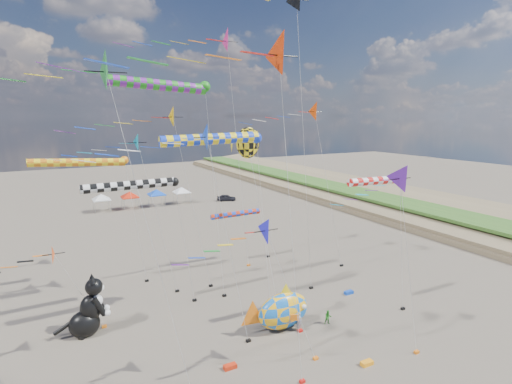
{
  "coord_description": "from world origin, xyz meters",
  "views": [
    {
      "loc": [
        -14.87,
        -15.3,
        17.11
      ],
      "look_at": [
        -0.14,
        12.0,
        11.19
      ],
      "focal_mm": 28.0,
      "sensor_mm": 36.0,
      "label": 1
    }
  ],
  "objects": [
    {
      "name": "windsock_2",
      "position": [
        -11.5,
        24.83,
        12.84
      ],
      "size": [
        9.97,
        0.79,
        13.28
      ],
      "color": "orange",
      "rests_on": "ground"
    },
    {
      "name": "delta_kite_6",
      "position": [
        -2.95,
        5.33,
        9.86
      ],
      "size": [
        9.05,
        1.9,
        11.14
      ],
      "color": "#1815E0",
      "rests_on": "ground"
    },
    {
      "name": "delta_kite_2",
      "position": [
        9.83,
        18.51,
        17.33
      ],
      "size": [
        12.18,
        2.26,
        18.78
      ],
      "color": "#EB4607",
      "rests_on": "ground"
    },
    {
      "name": "delta_kite_4",
      "position": [
        1.46,
        23.72,
        24.42
      ],
      "size": [
        13.46,
        2.75,
        26.07
      ],
      "color": "#E6227C",
      "rests_on": "ground"
    },
    {
      "name": "delta_kite_0",
      "position": [
        -4.67,
        3.69,
        19.96
      ],
      "size": [
        12.82,
        2.57,
        21.54
      ],
      "color": "red",
      "rests_on": "ground"
    },
    {
      "name": "delta_kite_9",
      "position": [
        -12.96,
        5.67,
        18.96
      ],
      "size": [
        12.74,
        2.22,
        20.4
      ],
      "color": "#1B7C28",
      "rests_on": "ground"
    },
    {
      "name": "child_green",
      "position": [
        5.01,
        8.86,
        0.61
      ],
      "size": [
        0.72,
        0.65,
        1.21
      ],
      "primitive_type": "imported",
      "rotation": [
        0.0,
        0.0,
        -0.39
      ],
      "color": "#258021",
      "rests_on": "ground"
    },
    {
      "name": "cat_inflatable",
      "position": [
        -12.77,
        16.73,
        2.44
      ],
      "size": [
        3.73,
        2.06,
        4.87
      ],
      "primitive_type": null,
      "rotation": [
        0.0,
        0.0,
        -0.07
      ],
      "color": "black",
      "rests_on": "ground"
    },
    {
      "name": "windsock_5",
      "position": [
        8.7,
        7.66,
        11.96
      ],
      "size": [
        7.04,
        0.67,
        12.4
      ],
      "color": "red",
      "rests_on": "ground"
    },
    {
      "name": "kite_bag_0",
      "position": [
        -4.71,
        7.28,
        0.15
      ],
      "size": [
        0.9,
        0.44,
        0.3
      ],
      "primitive_type": "cube",
      "color": "red",
      "rests_on": "ground"
    },
    {
      "name": "tent_row",
      "position": [
        1.5,
        60.0,
        3.15
      ],
      "size": [
        19.2,
        4.2,
        3.8
      ],
      "color": "white",
      "rests_on": "ground"
    },
    {
      "name": "parked_car",
      "position": [
        17.77,
        58.0,
        0.65
      ],
      "size": [
        4.13,
        3.0,
        1.31
      ],
      "primitive_type": "imported",
      "rotation": [
        0.0,
        0.0,
        1.14
      ],
      "color": "#26262D",
      "rests_on": "ground"
    },
    {
      "name": "delta_kite_8",
      "position": [
        3.88,
        15.19,
        26.66
      ],
      "size": [
        14.88,
        2.8,
        28.34
      ],
      "color": "black",
      "rests_on": "ground"
    },
    {
      "name": "person_adult",
      "position": [
        2.31,
        9.16,
        0.8
      ],
      "size": [
        0.7,
        0.65,
        1.6
      ],
      "primitive_type": "imported",
      "rotation": [
        0.0,
        0.0,
        0.6
      ],
      "color": "gray",
      "rests_on": "ground"
    },
    {
      "name": "delta_kite_7",
      "position": [
        -8.1,
        20.88,
        14.5
      ],
      "size": [
        9.39,
        1.75,
        15.78
      ],
      "color": "#0E99B5",
      "rests_on": "ground"
    },
    {
      "name": "child_blue",
      "position": [
        2.32,
        11.1,
        0.53
      ],
      "size": [
        0.67,
        0.51,
        1.06
      ],
      "primitive_type": "imported",
      "rotation": [
        0.0,
        0.0,
        0.45
      ],
      "color": "#2D24B1",
      "rests_on": "ground"
    },
    {
      "name": "kite_bag_2",
      "position": [
        10.41,
        12.46,
        0.15
      ],
      "size": [
        0.9,
        0.44,
        0.3
      ],
      "primitive_type": "cube",
      "color": "blue",
      "rests_on": "ground"
    },
    {
      "name": "windsock_1",
      "position": [
        -5.55,
        17.72,
        19.52
      ],
      "size": [
        9.68,
        0.94,
        20.05
      ],
      "color": "#1C901A",
      "rests_on": "ground"
    },
    {
      "name": "delta_kite_3",
      "position": [
        5.6,
        2.43,
        12.99
      ],
      "size": [
        7.21,
        2.01,
        14.28
      ],
      "color": "#591D92",
      "rests_on": "ground"
    },
    {
      "name": "angelfish_kite",
      "position": [
        0.39,
        14.75,
        14.77
      ],
      "size": [
        3.74,
        3.02,
        16.21
      ],
      "color": "yellow",
      "rests_on": "ground"
    },
    {
      "name": "delta_kite_1",
      "position": [
        -16.07,
        17.14,
        6.64
      ],
      "size": [
        9.56,
        1.71,
        7.89
      ],
      "color": "#FE551C",
      "rests_on": "ground"
    },
    {
      "name": "windsock_3",
      "position": [
        -8.26,
        18.14,
        11.44
      ],
      "size": [
        9.24,
        0.79,
        11.89
      ],
      "color": "black",
      "rests_on": "ground"
    },
    {
      "name": "delta_kite_5",
      "position": [
        -5.78,
        20.48,
        16.74
      ],
      "size": [
        12.63,
        2.11,
        18.16
      ],
      "color": "#FFC008",
      "rests_on": "ground"
    },
    {
      "name": "windsock_0",
      "position": [
        4.6,
        25.16,
        5.96
      ],
      "size": [
        7.52,
        0.66,
        6.33
      ],
      "color": "red",
      "rests_on": "ground"
    },
    {
      "name": "kite_bag_1",
      "position": [
        3.87,
        3.11,
        0.15
      ],
      "size": [
        0.9,
        0.44,
        0.3
      ],
      "primitive_type": "cube",
      "color": "orange",
      "rests_on": "ground"
    },
    {
      "name": "delta_kite_10",
      "position": [
        -5.54,
        9.63,
        15.48
      ],
      "size": [
        9.83,
        1.96,
        16.83
      ],
      "color": "blue",
      "rests_on": "ground"
    },
    {
      "name": "windsock_4",
      "position": [
        -2.67,
        13.8,
        15.3
      ],
      "size": [
        9.67,
        0.92,
        15.81
      ],
      "color": "blue",
      "rests_on": "ground"
    },
    {
      "name": "fish_inflatable",
      "position": [
        1.21,
        9.93,
        1.63
      ],
      "size": [
        6.14,
        2.48,
        3.97
      ],
      "color": "blue",
      "rests_on": "ground"
    }
  ]
}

